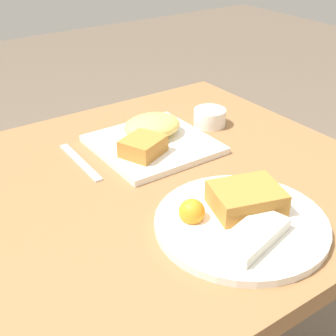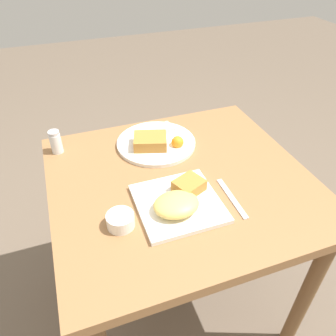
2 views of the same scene
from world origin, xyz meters
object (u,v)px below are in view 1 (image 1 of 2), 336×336
at_px(sauce_ramekin, 210,117).
at_px(butter_knife, 80,162).
at_px(plate_square_near, 152,137).
at_px(plate_oval_far, 241,218).

bearing_deg(sauce_ramekin, butter_knife, -1.22).
bearing_deg(butter_knife, plate_square_near, 83.79).
relative_size(plate_square_near, butter_knife, 1.33).
bearing_deg(plate_square_near, butter_knife, -7.58).
xyz_separation_m(plate_oval_far, butter_knife, (0.13, -0.35, -0.01)).
relative_size(plate_oval_far, butter_knife, 1.61).
distance_m(sauce_ramekin, butter_knife, 0.34).
height_order(plate_oval_far, sauce_ramekin, plate_oval_far).
bearing_deg(plate_square_near, plate_oval_far, 83.70).
xyz_separation_m(plate_oval_far, sauce_ramekin, (-0.21, -0.34, 0.01)).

